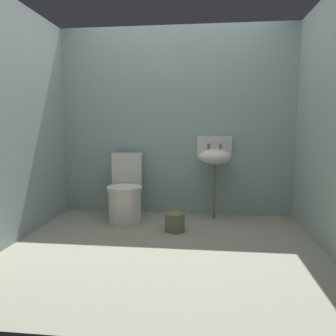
# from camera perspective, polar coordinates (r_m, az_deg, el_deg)

# --- Properties ---
(ground_plane) EXTENTS (3.28, 2.68, 0.08)m
(ground_plane) POSITION_cam_1_polar(r_m,az_deg,el_deg) (3.11, -0.61, -14.34)
(ground_plane) COLOR gray
(wall_back) EXTENTS (3.28, 0.10, 2.31)m
(wall_back) POSITION_cam_1_polar(r_m,az_deg,el_deg) (4.07, 1.44, 8.05)
(wall_back) COLOR #8AA39F
(wall_back) RESTS_ON ground
(wall_left) EXTENTS (0.10, 2.48, 2.31)m
(wall_left) POSITION_cam_1_polar(r_m,az_deg,el_deg) (3.49, -25.68, 7.34)
(wall_left) COLOR #8A9D9C
(wall_left) RESTS_ON ground
(wall_right) EXTENTS (0.10, 2.48, 2.31)m
(wall_right) POSITION_cam_1_polar(r_m,az_deg,el_deg) (3.17, 27.61, 7.26)
(wall_right) COLOR #8EA399
(wall_right) RESTS_ON ground
(toilet_near_wall) EXTENTS (0.44, 0.63, 0.78)m
(toilet_near_wall) POSITION_cam_1_polar(r_m,az_deg,el_deg) (3.85, -7.49, -4.45)
(toilet_near_wall) COLOR silver
(toilet_near_wall) RESTS_ON ground
(sink) EXTENTS (0.42, 0.35, 0.99)m
(sink) POSITION_cam_1_polar(r_m,az_deg,el_deg) (3.86, 8.23, 2.08)
(sink) COLOR #69694E
(sink) RESTS_ON ground
(bucket) EXTENTS (0.23, 0.23, 0.20)m
(bucket) POSITION_cam_1_polar(r_m,az_deg,el_deg) (3.48, 1.20, -9.40)
(bucket) COLOR #69694E
(bucket) RESTS_ON ground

